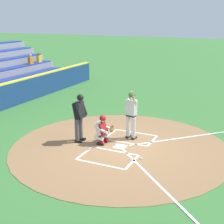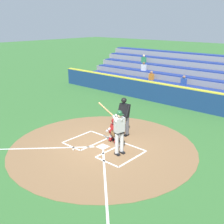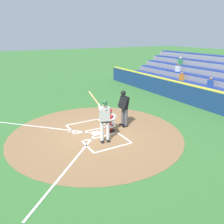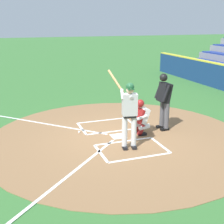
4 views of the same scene
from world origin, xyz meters
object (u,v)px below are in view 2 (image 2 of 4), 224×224
Objects in this scene: batter at (119,129)px; catcher at (115,130)px; baseball at (73,150)px; plate_umpire at (124,114)px.

catcher is (0.91, -0.78, -0.51)m from batter.
baseball is at bearing 67.91° from catcher.
baseball is at bearing 32.06° from batter.
catcher is 1.02m from plate_umpire.
catcher is 15.27× the size of baseball.
catcher is at bearing -40.55° from batter.
plate_umpire reaches higher than catcher.
batter is 2.21m from baseball.
catcher is at bearing -112.09° from baseball.
plate_umpire is at bearing -101.96° from baseball.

